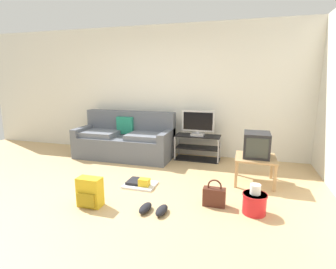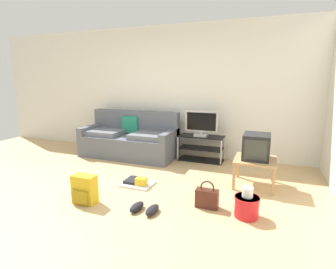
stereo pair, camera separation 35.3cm
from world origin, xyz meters
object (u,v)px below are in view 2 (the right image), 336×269
at_px(cleaning_bucket, 247,205).
at_px(tv_stand, 201,148).
at_px(floor_tray, 137,182).
at_px(handbag, 207,198).
at_px(flat_tv, 201,124).
at_px(side_table, 255,162).
at_px(sneakers_pair, 144,208).
at_px(crt_tv, 256,146).
at_px(backpack, 85,190).
at_px(couch, 130,140).

bearing_deg(cleaning_bucket, tv_stand, 117.93).
bearing_deg(floor_tray, handbag, -15.70).
xyz_separation_m(flat_tv, side_table, (1.08, -0.94, -0.38)).
height_order(side_table, sneakers_pair, side_table).
xyz_separation_m(crt_tv, handbag, (-0.52, -0.97, -0.49)).
xyz_separation_m(tv_stand, flat_tv, (-0.00, -0.02, 0.50)).
xyz_separation_m(handbag, floor_tray, (-1.17, 0.33, -0.09)).
bearing_deg(tv_stand, side_table, -41.74).
relative_size(backpack, cleaning_bucket, 1.02).
relative_size(flat_tv, cleaning_bucket, 1.71).
bearing_deg(flat_tv, cleaning_bucket, -61.80).
bearing_deg(cleaning_bucket, floor_tray, 166.68).
distance_m(side_table, floor_tray, 1.83).
bearing_deg(backpack, floor_tray, 70.87).
distance_m(backpack, handbag, 1.59).
relative_size(flat_tv, sneakers_pair, 1.82).
xyz_separation_m(cleaning_bucket, floor_tray, (-1.66, 0.39, -0.11)).
xyz_separation_m(couch, floor_tray, (0.89, -1.37, -0.31)).
height_order(tv_stand, floor_tray, tv_stand).
relative_size(couch, crt_tv, 4.42).
height_order(tv_stand, handbag, tv_stand).
bearing_deg(couch, floor_tray, -57.06).
relative_size(couch, flat_tv, 3.11).
xyz_separation_m(side_table, sneakers_pair, (-1.20, -1.35, -0.32)).
relative_size(flat_tv, crt_tv, 1.42).
height_order(sneakers_pair, floor_tray, floor_tray).
bearing_deg(tv_stand, floor_tray, -110.84).
relative_size(flat_tv, backpack, 1.67).
distance_m(tv_stand, cleaning_bucket, 2.24).
bearing_deg(sneakers_pair, tv_stand, 86.81).
xyz_separation_m(tv_stand, floor_tray, (-0.60, -1.59, -0.21)).
bearing_deg(sneakers_pair, cleaning_bucket, 15.61).
bearing_deg(backpack, couch, 109.33).
bearing_deg(crt_tv, cleaning_bucket, -91.42).
xyz_separation_m(couch, crt_tv, (2.57, -0.72, 0.27)).
xyz_separation_m(side_table, cleaning_bucket, (-0.03, -1.02, -0.22)).
relative_size(tv_stand, floor_tray, 1.88).
relative_size(backpack, handbag, 1.07).
bearing_deg(couch, side_table, -16.06).
bearing_deg(handbag, cleaning_bucket, -7.49).
height_order(crt_tv, floor_tray, crt_tv).
bearing_deg(flat_tv, tv_stand, 90.00).
height_order(couch, tv_stand, couch).
xyz_separation_m(flat_tv, cleaning_bucket, (1.05, -1.96, -0.60)).
relative_size(side_table, handbag, 1.69).
distance_m(couch, sneakers_pair, 2.51).
height_order(couch, sneakers_pair, couch).
relative_size(couch, side_table, 3.28).
relative_size(couch, cleaning_bucket, 5.32).
bearing_deg(couch, backpack, -76.29).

